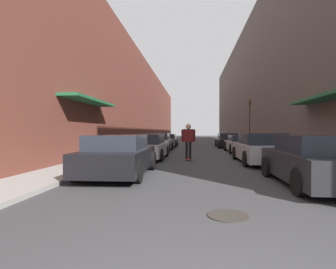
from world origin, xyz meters
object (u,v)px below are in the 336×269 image
(parked_car_right_1, at_px, (260,149))
(parked_car_right_3, at_px, (228,141))
(parked_car_left_0, at_px, (119,156))
(parked_car_right_0, at_px, (314,161))
(skateboarder, at_px, (188,138))
(manhole_cover, at_px, (228,216))
(traffic_light, at_px, (250,118))
(parked_car_left_2, at_px, (158,143))
(parked_car_left_1, at_px, (146,147))
(parked_car_left_3, at_px, (166,141))
(parked_car_right_2, at_px, (241,144))

(parked_car_right_1, relative_size, parked_car_right_3, 1.08)
(parked_car_left_0, distance_m, parked_car_right_0, 5.73)
(parked_car_left_0, distance_m, skateboarder, 5.27)
(parked_car_left_0, xyz_separation_m, parked_car_right_3, (5.54, 15.62, -0.03))
(manhole_cover, height_order, traffic_light, traffic_light)
(parked_car_left_0, bearing_deg, parked_car_right_3, 70.49)
(parked_car_left_0, bearing_deg, traffic_light, 63.00)
(traffic_light, bearing_deg, skateboarder, -118.21)
(parked_car_left_0, bearing_deg, parked_car_right_1, 35.38)
(parked_car_right_0, xyz_separation_m, manhole_cover, (-2.59, -2.75, -0.64))
(parked_car_left_0, xyz_separation_m, parked_car_left_2, (-0.14, 10.47, -0.01))
(parked_car_right_3, height_order, traffic_light, traffic_light)
(parked_car_right_0, relative_size, parked_car_right_3, 0.98)
(parked_car_right_1, distance_m, manhole_cover, 8.15)
(parked_car_left_1, bearing_deg, traffic_light, 50.46)
(parked_car_left_2, distance_m, parked_car_right_3, 7.66)
(parked_car_right_1, distance_m, parked_car_right_3, 11.73)
(parked_car_left_3, relative_size, parked_car_right_2, 0.83)
(parked_car_right_2, bearing_deg, manhole_cover, -100.96)
(parked_car_right_0, height_order, skateboarder, skateboarder)
(parked_car_left_3, distance_m, parked_car_right_1, 13.26)
(parked_car_left_0, height_order, traffic_light, traffic_light)
(parked_car_right_2, bearing_deg, parked_car_left_2, 174.23)
(skateboarder, relative_size, traffic_light, 0.46)
(traffic_light, bearing_deg, parked_car_left_1, -129.54)
(parked_car_left_3, distance_m, traffic_light, 7.71)
(parked_car_right_0, bearing_deg, traffic_light, 84.43)
(parked_car_left_2, relative_size, manhole_cover, 6.10)
(skateboarder, distance_m, manhole_cover, 8.75)
(parked_car_left_3, bearing_deg, traffic_light, -15.54)
(parked_car_left_1, bearing_deg, parked_car_right_2, 38.78)
(parked_car_left_1, distance_m, skateboarder, 2.34)
(parked_car_left_3, bearing_deg, parked_car_right_3, -2.97)
(parked_car_right_2, bearing_deg, parked_car_left_3, 133.86)
(parked_car_right_1, bearing_deg, manhole_cover, -107.52)
(parked_car_left_0, xyz_separation_m, parked_car_right_1, (5.48, 3.89, 0.01))
(traffic_light, bearing_deg, parked_car_right_0, -95.57)
(parked_car_left_1, distance_m, parked_car_left_2, 5.19)
(parked_car_right_0, bearing_deg, skateboarder, 120.29)
(parked_car_left_1, bearing_deg, parked_car_left_0, -89.56)
(parked_car_right_2, height_order, manhole_cover, parked_car_right_2)
(parked_car_right_3, relative_size, manhole_cover, 6.05)
(parked_car_left_2, bearing_deg, parked_car_right_1, -49.54)
(parked_car_left_0, relative_size, traffic_light, 1.05)
(parked_car_left_2, distance_m, parked_car_right_0, 12.94)
(parked_car_right_1, bearing_deg, parked_car_right_2, 87.95)
(parked_car_left_3, xyz_separation_m, parked_car_right_3, (5.64, -0.29, 0.02))
(parked_car_right_0, height_order, parked_car_right_3, parked_car_right_0)
(parked_car_left_3, xyz_separation_m, traffic_light, (7.19, -2.00, 1.94))
(parked_car_right_1, bearing_deg, parked_car_left_2, 130.46)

